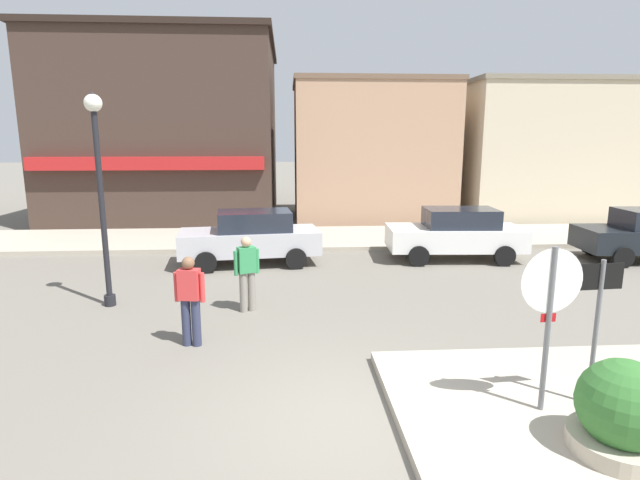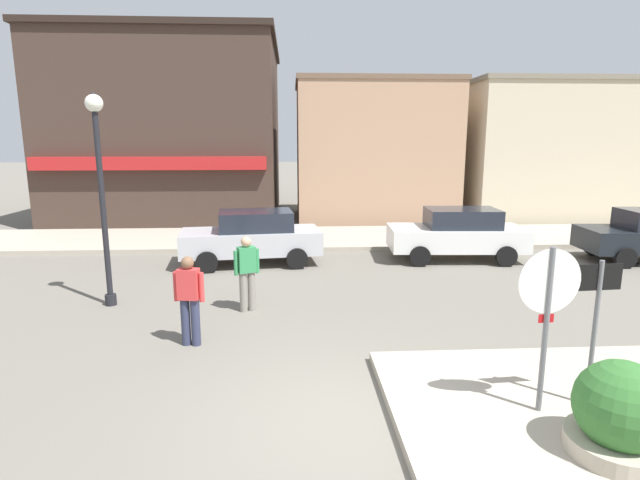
{
  "view_description": "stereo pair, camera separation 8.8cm",
  "coord_description": "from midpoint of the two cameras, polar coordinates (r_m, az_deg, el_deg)",
  "views": [
    {
      "loc": [
        -0.83,
        -5.79,
        3.56
      ],
      "look_at": [
        -0.16,
        4.5,
        1.5
      ],
      "focal_mm": 28.0,
      "sensor_mm": 36.0,
      "label": 1
    },
    {
      "loc": [
        -0.74,
        -5.79,
        3.56
      ],
      "look_at": [
        -0.16,
        4.5,
        1.5
      ],
      "focal_mm": 28.0,
      "sensor_mm": 36.0,
      "label": 2
    }
  ],
  "objects": [
    {
      "name": "pedestrian_crossing_far",
      "position": [
        9.03,
        -14.91,
        -6.45
      ],
      "size": [
        0.56,
        0.28,
        1.61
      ],
      "color": "#2D334C",
      "rests_on": "ground"
    },
    {
      "name": "ground_plane",
      "position": [
        6.84,
        3.63,
        -20.08
      ],
      "size": [
        160.0,
        160.0,
        0.0
      ],
      "primitive_type": "plane",
      "color": "#6B665B"
    },
    {
      "name": "planter",
      "position": [
        6.7,
        30.93,
        -17.03
      ],
      "size": [
        1.1,
        1.1,
        1.23
      ],
      "color": "#ADA38E",
      "rests_on": "ground"
    },
    {
      "name": "building_storefront_left_near",
      "position": [
        23.31,
        5.69,
        10.09
      ],
      "size": [
        7.03,
        5.17,
        6.17
      ],
      "color": "tan",
      "rests_on": "ground"
    },
    {
      "name": "kerb_far",
      "position": [
        18.15,
        -1.17,
        0.23
      ],
      "size": [
        80.0,
        4.0,
        0.15
      ],
      "primitive_type": "cube",
      "color": "#A89E8C",
      "rests_on": "ground"
    },
    {
      "name": "building_corner_shop",
      "position": [
        25.1,
        -16.5,
        11.86
      ],
      "size": [
        9.67,
        9.95,
        8.0
      ],
      "color": "#3D2D26",
      "rests_on": "ground"
    },
    {
      "name": "pedestrian_crossing_near",
      "position": [
        10.58,
        -8.59,
        -3.58
      ],
      "size": [
        0.54,
        0.34,
        1.61
      ],
      "color": "gray",
      "rests_on": "ground"
    },
    {
      "name": "parked_car_second",
      "position": [
        15.61,
        15.11,
        0.76
      ],
      "size": [
        4.09,
        2.05,
        1.56
      ],
      "color": "white",
      "rests_on": "ground"
    },
    {
      "name": "parked_car_nearest",
      "position": [
        14.67,
        -8.06,
        0.38
      ],
      "size": [
        4.17,
        2.23,
        1.56
      ],
      "color": "#B7B7BC",
      "rests_on": "ground"
    },
    {
      "name": "lamp_post",
      "position": [
        11.47,
        -24.16,
        7.32
      ],
      "size": [
        0.36,
        0.36,
        4.54
      ],
      "color": "black",
      "rests_on": "ground"
    },
    {
      "name": "stop_sign",
      "position": [
        6.85,
        24.41,
        -7.11
      ],
      "size": [
        0.82,
        0.09,
        2.3
      ],
      "color": "slate",
      "rests_on": "ground"
    },
    {
      "name": "building_storefront_left_mid",
      "position": [
        26.83,
        23.74,
        9.37
      ],
      "size": [
        8.79,
        7.47,
        6.18
      ],
      "color": "beige",
      "rests_on": "ground"
    },
    {
      "name": "one_way_sign",
      "position": [
        7.34,
        28.8,
        -7.83
      ],
      "size": [
        0.6,
        0.07,
        2.1
      ],
      "color": "slate",
      "rests_on": "ground"
    }
  ]
}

